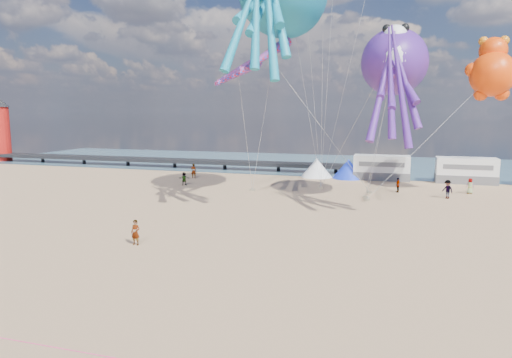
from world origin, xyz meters
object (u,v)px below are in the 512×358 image
at_px(beachgoer_2, 447,189).
at_px(kite_panda, 394,59).
at_px(lighthouse, 2,134).
at_px(windsock_mid, 267,54).
at_px(tent_white, 317,168).
at_px(standing_person, 136,232).
at_px(motorhome_1, 466,170).
at_px(kite_teddy_orange, 493,74).
at_px(sandbag_d, 370,192).
at_px(sandbag_e, 321,187).
at_px(windsock_right, 386,66).
at_px(tent_blue, 348,169).
at_px(beachgoer_5, 194,171).
at_px(sandbag_c, 367,199).
at_px(motorhome_0, 382,168).
at_px(windsock_left, 238,72).
at_px(beachgoer_4, 184,179).
at_px(beachgoer_0, 470,186).
at_px(sandbag_a, 252,190).
at_px(beachgoer_3, 398,185).
at_px(kite_octopus_purple, 394,62).
at_px(sandbag_b, 365,197).

height_order(beachgoer_2, kite_panda, kite_panda).
height_order(lighthouse, beachgoer_2, lighthouse).
bearing_deg(windsock_mid, kite_panda, 31.02).
bearing_deg(tent_white, standing_person, -100.50).
xyz_separation_m(motorhome_1, windsock_mid, (-18.94, -18.77, 11.66)).
bearing_deg(kite_teddy_orange, sandbag_d, 170.89).
bearing_deg(sandbag_e, windsock_right, -50.54).
xyz_separation_m(tent_blue, beachgoer_5, (-18.62, -5.48, -0.28)).
xyz_separation_m(motorhome_1, beachgoer_5, (-32.12, -5.48, -0.58)).
bearing_deg(kite_panda, tent_blue, 83.33).
height_order(sandbag_c, sandbag_d, same).
bearing_deg(motorhome_0, windsock_left, -121.92).
relative_size(motorhome_1, beachgoer_4, 4.37).
relative_size(tent_white, beachgoer_4, 2.65).
bearing_deg(tent_blue, sandbag_e, -104.02).
xyz_separation_m(motorhome_0, beachgoer_0, (8.91, -7.39, -0.70)).
height_order(motorhome_1, windsock_left, windsock_left).
bearing_deg(sandbag_a, tent_white, 68.19).
relative_size(beachgoer_3, kite_teddy_orange, 0.21).
bearing_deg(standing_person, sandbag_c, 55.60).
distance_m(beachgoer_4, sandbag_e, 15.39).
relative_size(standing_person, sandbag_c, 3.24).
bearing_deg(beachgoer_4, motorhome_1, -172.27).
xyz_separation_m(motorhome_0, beachgoer_5, (-22.62, -5.48, -0.58)).
height_order(tent_white, windsock_mid, windsock_mid).
height_order(tent_blue, beachgoer_5, tent_blue).
bearing_deg(kite_octopus_purple, beachgoer_3, 61.67).
bearing_deg(sandbag_a, standing_person, -93.47).
xyz_separation_m(beachgoer_5, sandbag_c, (21.69, -8.60, -0.81)).
height_order(lighthouse, motorhome_1, lighthouse).
bearing_deg(sandbag_d, sandbag_a, -170.63).
relative_size(beachgoer_2, kite_teddy_orange, 0.25).
relative_size(motorhome_1, standing_person, 4.08).
bearing_deg(windsock_left, beachgoer_3, 53.81).
bearing_deg(motorhome_1, beachgoer_5, -170.32).
height_order(motorhome_1, tent_blue, motorhome_1).
bearing_deg(kite_octopus_purple, tent_blue, 89.88).
bearing_deg(standing_person, windsock_right, 49.49).
xyz_separation_m(motorhome_1, standing_person, (-23.62, -33.01, -0.69)).
height_order(sandbag_e, windsock_right, windsock_right).
relative_size(beachgoer_4, kite_octopus_purple, 0.12).
height_order(beachgoer_5, sandbag_d, beachgoer_5).
xyz_separation_m(beachgoer_0, kite_panda, (-7.91, -9.47, 11.83)).
relative_size(motorhome_1, beachgoer_2, 3.66).
bearing_deg(standing_person, windsock_mid, 72.28).
relative_size(tent_white, beachgoer_0, 2.50).
bearing_deg(sandbag_e, beachgoer_5, 169.38).
relative_size(beachgoer_2, sandbag_c, 3.61).
distance_m(beachgoer_0, sandbag_d, 10.20).
height_order(sandbag_b, windsock_mid, windsock_mid).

